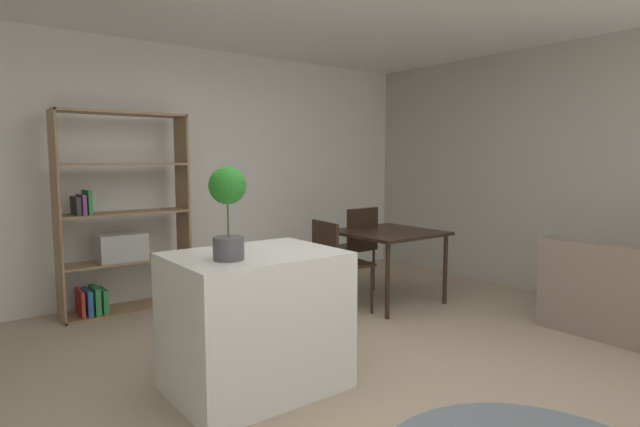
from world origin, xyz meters
TOP-DOWN VIEW (x-y plane):
  - ground_plane at (0.00, 0.00)m, footprint 8.82×8.82m
  - back_partition at (0.00, 2.79)m, footprint 6.42×0.06m
  - right_partition_gray at (3.18, 0.00)m, footprint 0.06×5.64m
  - kitchen_island at (-0.51, 0.21)m, footprint 1.05×0.78m
  - potted_plant_on_island at (-0.75, 0.10)m, footprint 0.22×0.22m
  - open_bookshelf at (-0.70, 2.46)m, footprint 1.20×0.34m
  - dining_table at (1.59, 1.12)m, footprint 0.94×0.94m
  - dining_chair_island_side at (0.90, 1.13)m, footprint 0.50×0.48m
  - dining_chair_far at (1.59, 1.62)m, footprint 0.46×0.44m

SIDE VIEW (x-z plane):
  - ground_plane at x=0.00m, z-range 0.00..0.00m
  - kitchen_island at x=-0.51m, z-range 0.00..0.89m
  - dining_chair_island_side at x=0.90m, z-range 0.09..0.99m
  - dining_chair_far at x=1.59m, z-range 0.10..1.04m
  - dining_table at x=1.59m, z-range 0.29..1.03m
  - open_bookshelf at x=-0.70m, z-range -0.16..1.75m
  - potted_plant_on_island at x=-0.75m, z-range 0.94..1.48m
  - back_partition at x=0.00m, z-range 0.00..2.67m
  - right_partition_gray at x=3.18m, z-range 0.00..2.67m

